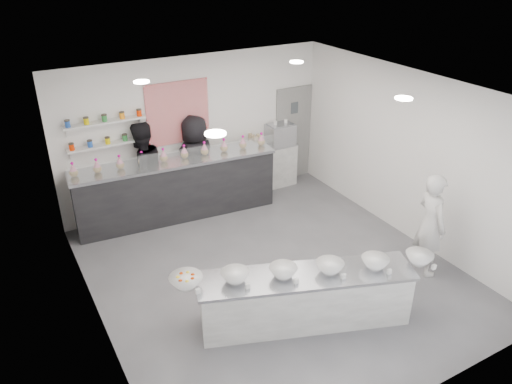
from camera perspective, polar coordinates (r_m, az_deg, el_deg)
floor at (r=8.32m, az=1.95°, el=-9.11°), size 6.00×6.00×0.00m
ceiling at (r=7.00m, az=2.34°, el=11.22°), size 6.00×6.00×0.00m
back_wall at (r=10.01m, az=-6.91°, el=6.87°), size 5.50×0.00×5.50m
left_wall at (r=6.70m, az=-18.47°, el=-5.02°), size 0.00×6.00×6.00m
right_wall at (r=9.17m, az=17.00°, el=3.95°), size 0.00×6.00×6.00m
back_door at (r=11.16m, az=4.25°, el=6.65°), size 0.88×0.04×2.10m
pattern_panel at (r=9.73m, az=-8.91°, el=8.95°), size 1.25×0.03×1.20m
jar_shelf_lower at (r=9.41m, az=-16.57°, el=5.25°), size 1.45×0.22×0.04m
jar_shelf_upper at (r=9.27m, az=-16.90°, el=7.66°), size 1.45×0.22×0.04m
preserve_jars at (r=9.29m, az=-16.76°, el=6.82°), size 1.45×0.10×0.56m
downlight_0 at (r=5.53m, az=-4.66°, el=6.67°), size 0.24×0.24×0.02m
downlight_1 at (r=7.11m, az=16.53°, el=10.23°), size 0.24×0.24×0.02m
downlight_2 at (r=7.87m, az=-12.96°, el=12.18°), size 0.24×0.24×0.02m
downlight_3 at (r=9.05m, az=4.66°, el=14.60°), size 0.24×0.24×0.02m
prep_counter at (r=7.16m, az=5.63°, el=-11.99°), size 3.04×1.66×0.82m
back_bar at (r=9.75m, az=-9.05°, el=0.40°), size 3.92×1.05×1.20m
sneeze_guard at (r=9.13m, az=-8.79°, el=3.83°), size 3.80×0.35×0.33m
espresso_ledge at (r=10.86m, az=1.38°, el=2.86°), size 1.29×0.41×0.96m
espresso_machine at (r=10.74m, az=2.80°, el=6.58°), size 0.58×0.40×0.44m
cup_stacks at (r=10.48m, az=0.10°, el=5.70°), size 0.24×0.24×0.30m
prep_bowls at (r=6.86m, az=5.81°, el=-8.82°), size 3.59×1.71×0.16m
label_cards at (r=6.68m, az=9.46°, el=-10.72°), size 3.31×0.04×0.07m
cookie_bags at (r=9.45m, az=-9.36°, el=4.39°), size 3.75×0.48×0.27m
woman_prep at (r=8.36m, az=19.32°, el=-3.53°), size 0.55×0.71×1.73m
staff_left at (r=9.65m, az=-12.83°, el=2.24°), size 1.14×1.01×1.95m
staff_right at (r=9.99m, az=-6.85°, el=3.42°), size 1.02×0.75×1.90m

